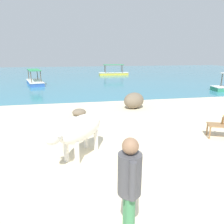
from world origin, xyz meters
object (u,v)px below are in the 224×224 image
bottle (223,120)px  person_standing (129,185)px  low_bench_table (220,127)px  cow (80,129)px  boat_blue (35,81)px  boat_yellow (114,73)px

bottle → person_standing: 5.19m
low_bench_table → bottle: bearing=48.5°
cow → boat_blue: boat_blue is taller
low_bench_table → boat_yellow: (0.53, 20.63, -0.12)m
cow → person_standing: (0.56, -2.77, 0.18)m
person_standing → low_bench_table: bearing=-134.9°
boat_yellow → boat_blue: bearing=39.2°
bottle → person_standing: person_standing is taller
cow → boat_blue: size_ratio=0.49×
cow → low_bench_table: bearing=133.4°
low_bench_table → person_standing: person_standing is taller
boat_yellow → cow: bearing=77.1°
low_bench_table → bottle: size_ratio=2.93×
low_bench_table → person_standing: size_ratio=0.54×
cow → person_standing: bearing=48.8°
bottle → boat_yellow: size_ratio=0.08×
bottle → boat_blue: (-7.95, 13.83, -0.31)m
low_bench_table → person_standing: bearing=-118.9°
person_standing → boat_yellow: size_ratio=0.44×
low_bench_table → bottle: (0.09, 0.04, 0.19)m
cow → boat_blue: 14.75m
bottle → boat_yellow: boat_yellow is taller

